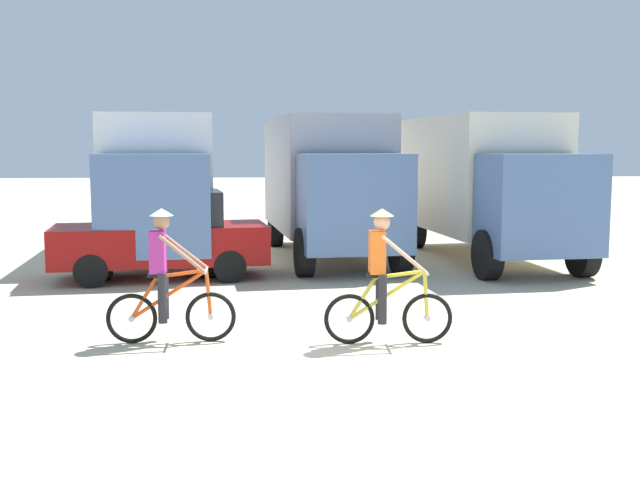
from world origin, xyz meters
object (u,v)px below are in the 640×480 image
(cyclist_cowboy_hat, at_px, (384,281))
(sedan_parked, at_px, (163,235))
(box_truck_grey_hauler, at_px, (329,179))
(box_truck_cream_rv, at_px, (486,180))
(box_truck_white_box, at_px, (159,180))
(cyclist_orange_shirt, at_px, (166,281))

(cyclist_cowboy_hat, bearing_deg, sedan_parked, 123.28)
(box_truck_grey_hauler, xyz_separation_m, sedan_parked, (-3.59, -2.81, -0.99))
(box_truck_cream_rv, distance_m, cyclist_cowboy_hat, 8.51)
(box_truck_cream_rv, bearing_deg, box_truck_white_box, 176.18)
(box_truck_white_box, distance_m, box_truck_cream_rv, 7.65)
(box_truck_grey_hauler, bearing_deg, sedan_parked, -141.99)
(cyclist_orange_shirt, bearing_deg, box_truck_cream_rv, 48.31)
(box_truck_grey_hauler, xyz_separation_m, cyclist_cowboy_hat, (0.01, -8.30, -1.03))
(box_truck_cream_rv, relative_size, cyclist_orange_shirt, 3.81)
(sedan_parked, distance_m, cyclist_cowboy_hat, 6.56)
(box_truck_cream_rv, distance_m, sedan_parked, 7.61)
(box_truck_cream_rv, height_order, sedan_parked, box_truck_cream_rv)
(sedan_parked, height_order, cyclist_orange_shirt, cyclist_orange_shirt)
(cyclist_orange_shirt, bearing_deg, box_truck_grey_hauler, 70.12)
(box_truck_white_box, distance_m, box_truck_grey_hauler, 4.00)
(box_truck_grey_hauler, distance_m, cyclist_orange_shirt, 8.59)
(sedan_parked, xyz_separation_m, cyclist_cowboy_hat, (3.60, -5.49, -0.04))
(box_truck_white_box, height_order, sedan_parked, box_truck_white_box)
(box_truck_cream_rv, height_order, cyclist_cowboy_hat, box_truck_cream_rv)
(box_truck_cream_rv, bearing_deg, sedan_parked, -163.54)
(box_truck_grey_hauler, bearing_deg, cyclist_orange_shirt, -109.88)
(box_truck_cream_rv, distance_m, cyclist_orange_shirt, 9.89)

